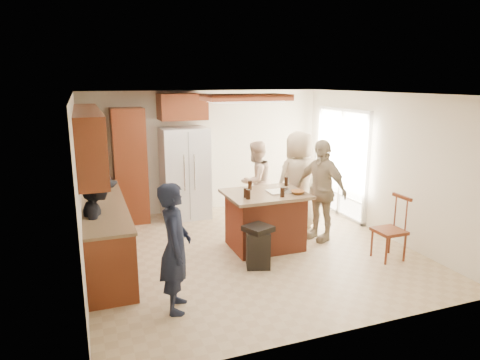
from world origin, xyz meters
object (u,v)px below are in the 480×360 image
object	(u,v)px
person_counter	(99,224)
person_front_left	(175,248)
person_behind_right	(298,181)
trash_bin	(258,246)
person_behind_left	(256,181)
refrigerator	(185,173)
person_side_right	(321,190)
spindle_chair	(390,231)
kitchen_island	(265,220)

from	to	relation	value
person_counter	person_front_left	bearing A→B (deg)	-150.69
person_behind_right	trash_bin	distance (m)	1.99
person_behind_left	refrigerator	bearing A→B (deg)	-54.96
person_behind_left	person_side_right	distance (m)	1.51
person_front_left	trash_bin	distance (m)	1.65
person_behind_right	spindle_chair	bearing A→B (deg)	107.57
person_front_left	person_behind_left	bearing A→B (deg)	-23.05
person_behind_right	refrigerator	distance (m)	2.27
refrigerator	spindle_chair	size ratio (longest dim) A/B	1.81
person_behind_right	spindle_chair	size ratio (longest dim) A/B	1.82
kitchen_island	person_counter	bearing A→B (deg)	-175.69
person_counter	spindle_chair	world-z (taller)	person_counter
person_behind_right	person_counter	distance (m)	3.64
person_behind_left	refrigerator	xyz separation A→B (m)	(-1.25, 0.65, 0.12)
person_side_right	spindle_chair	bearing A→B (deg)	5.47
person_side_right	kitchen_island	world-z (taller)	person_side_right
person_front_left	person_counter	distance (m)	1.48
person_side_right	refrigerator	world-z (taller)	refrigerator
person_front_left	trash_bin	xyz separation A→B (m)	(1.38, 0.77, -0.46)
person_front_left	kitchen_island	world-z (taller)	person_front_left
spindle_chair	refrigerator	bearing A→B (deg)	127.79
trash_bin	spindle_chair	xyz separation A→B (m)	(2.01, -0.44, 0.13)
person_behind_left	person_counter	world-z (taller)	person_behind_left
person_side_right	person_behind_left	bearing A→B (deg)	-176.47
kitchen_island	spindle_chair	xyz separation A→B (m)	(1.61, -1.10, -0.02)
person_side_right	trash_bin	distance (m)	1.70
person_front_left	trash_bin	bearing A→B (deg)	-46.14
person_behind_right	trash_bin	bearing A→B (deg)	41.71
person_behind_left	kitchen_island	xyz separation A→B (m)	(-0.41, -1.41, -0.31)
person_behind_right	person_counter	world-z (taller)	person_behind_right
person_behind_right	refrigerator	xyz separation A→B (m)	(-1.79, 1.39, -0.01)
person_side_right	kitchen_island	size ratio (longest dim) A/B	1.36
person_behind_right	person_side_right	size ratio (longest dim) A/B	1.04
person_counter	trash_bin	bearing A→B (deg)	-105.66
person_behind_left	spindle_chair	world-z (taller)	person_behind_left
kitchen_island	trash_bin	distance (m)	0.79
person_front_left	person_behind_right	xyz separation A→B (m)	(2.73, 2.11, 0.12)
spindle_chair	trash_bin	bearing A→B (deg)	167.78
person_front_left	person_behind_left	xyz separation A→B (m)	(2.19, 2.85, -0.00)
person_behind_left	person_side_right	world-z (taller)	person_side_right
person_side_right	person_counter	size ratio (longest dim) A/B	1.14
kitchen_island	refrigerator	bearing A→B (deg)	112.20
kitchen_island	person_behind_left	bearing A→B (deg)	73.65
trash_bin	spindle_chair	distance (m)	2.06
kitchen_island	person_behind_right	bearing A→B (deg)	35.10
refrigerator	spindle_chair	distance (m)	4.02
person_front_left	person_side_right	xyz separation A→B (m)	(2.82, 1.47, 0.09)
trash_bin	person_side_right	bearing A→B (deg)	25.88
person_side_right	trash_bin	bearing A→B (deg)	-85.16
person_behind_left	person_side_right	xyz separation A→B (m)	(0.63, -1.37, 0.09)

